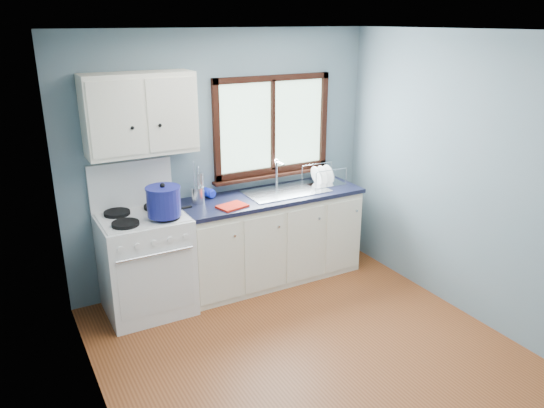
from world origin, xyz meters
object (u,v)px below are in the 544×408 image
utensil_crock (198,195)px  thermos (200,187)px  stockpot (164,201)px  gas_range (145,261)px  skillet (166,212)px  base_cabinets (270,241)px  sink (286,197)px  dish_rack (323,179)px

utensil_crock → thermos: 0.08m
stockpot → utensil_crock: bearing=33.9°
gas_range → skillet: size_ratio=3.59×
base_cabinets → sink: sink is taller
base_cabinets → stockpot: bearing=-171.0°
stockpot → thermos: size_ratio=1.33×
base_cabinets → dish_rack: size_ratio=4.68×
thermos → dish_rack: 1.35m
sink → stockpot: bearing=-172.2°
base_cabinets → skillet: size_ratio=4.89×
utensil_crock → dish_rack: 1.39m
dish_rack → utensil_crock: bearing=178.4°
stockpot → dish_rack: size_ratio=0.94×
sink → thermos: bearing=170.7°
sink → stockpot: size_ratio=2.26×
skillet → dish_rack: dish_rack is taller
base_cabinets → dish_rack: 0.87m
base_cabinets → sink: 0.48m
base_cabinets → skillet: bearing=-172.0°
gas_range → utensil_crock: (0.58, 0.12, 0.51)m
utensil_crock → dish_rack: size_ratio=1.01×
skillet → utensil_crock: 0.47m
gas_range → thermos: gas_range is taller
gas_range → stockpot: 0.64m
gas_range → stockpot: (0.16, -0.16, 0.60)m
utensil_crock → sink: bearing=-6.3°
sink → thermos: (-0.86, 0.14, 0.20)m
base_cabinets → sink: bearing=-0.1°
sink → skillet: size_ratio=2.22×
gas_range → dish_rack: 2.02m
base_cabinets → utensil_crock: bearing=172.2°
sink → stockpot: 1.36m
base_cabinets → sink: size_ratio=2.20×
skillet → dish_rack: 1.79m
base_cabinets → dish_rack: bearing=3.3°
stockpot → utensil_crock: size_ratio=0.94×
thermos → utensil_crock: bearing=-138.1°
dish_rack → sink: bearing=-174.5°
gas_range → dish_rack: bearing=1.7°
gas_range → utensil_crock: size_ratio=3.42×
gas_range → dish_rack: gas_range is taller
gas_range → sink: bearing=0.7°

